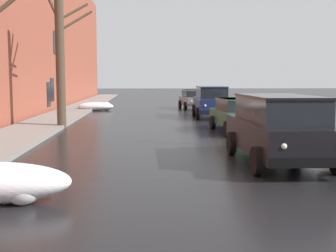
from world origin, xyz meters
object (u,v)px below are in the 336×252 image
(suv_black_approaching_near_lane, at_px, (279,126))
(sedan_grey_parked_far_down_block, at_px, (193,99))
(bare_tree_mid_block, at_px, (60,55))
(suv_darkblue_parked_kerbside_mid, at_px, (211,101))
(sedan_green_parked_kerbside_close, at_px, (239,114))

(suv_black_approaching_near_lane, distance_m, sedan_grey_parked_far_down_block, 21.29)
(bare_tree_mid_block, xyz_separation_m, sedan_grey_parked_far_down_block, (7.43, 12.43, -2.58))
(suv_black_approaching_near_lane, relative_size, sedan_grey_parked_far_down_block, 1.16)
(bare_tree_mid_block, height_order, suv_black_approaching_near_lane, bare_tree_mid_block)
(bare_tree_mid_block, distance_m, sedan_grey_parked_far_down_block, 14.71)
(bare_tree_mid_block, bearing_deg, suv_darkblue_parked_kerbside_mid, 33.34)
(suv_black_approaching_near_lane, xyz_separation_m, sedan_green_parked_kerbside_close, (0.44, 7.00, -0.24))
(suv_black_approaching_near_lane, xyz_separation_m, suv_darkblue_parked_kerbside_mid, (0.29, 13.90, -0.00))
(sedan_green_parked_kerbside_close, bearing_deg, suv_darkblue_parked_kerbside_mid, 91.31)
(suv_black_approaching_near_lane, distance_m, suv_darkblue_parked_kerbside_mid, 13.90)
(suv_black_approaching_near_lane, bearing_deg, bare_tree_mid_block, 129.74)
(suv_darkblue_parked_kerbside_mid, bearing_deg, sedan_grey_parked_far_down_block, 91.75)
(suv_darkblue_parked_kerbside_mid, bearing_deg, suv_black_approaching_near_lane, -91.18)
(sedan_green_parked_kerbside_close, distance_m, suv_darkblue_parked_kerbside_mid, 6.91)
(bare_tree_mid_block, xyz_separation_m, suv_black_approaching_near_lane, (7.37, -8.86, -2.34))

